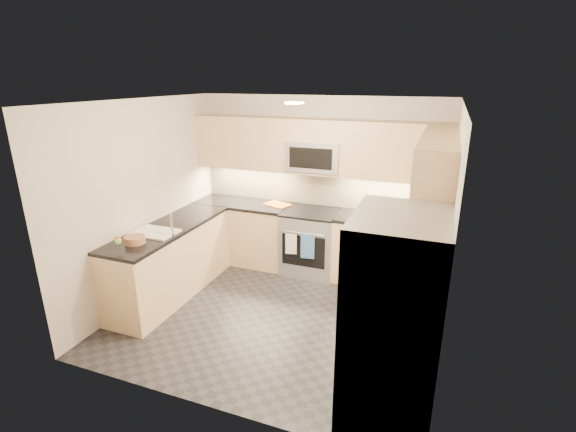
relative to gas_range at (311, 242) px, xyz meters
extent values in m
cube|color=#222227|center=(0.00, -1.28, -0.46)|extent=(3.60, 3.20, 0.00)
cube|color=beige|center=(0.00, -1.28, 2.04)|extent=(3.60, 3.20, 0.02)
cube|color=#BFB4A7|center=(0.00, 0.32, 0.79)|extent=(3.60, 0.02, 2.50)
cube|color=#BFB4A7|center=(0.00, -2.88, 0.79)|extent=(3.60, 0.02, 2.50)
cube|color=#BFB4A7|center=(-1.80, -1.28, 0.79)|extent=(0.02, 3.20, 2.50)
cube|color=#BFB4A7|center=(1.80, -1.28, 0.79)|extent=(0.02, 3.20, 2.50)
cube|color=#DDB885|center=(-1.09, 0.02, -0.01)|extent=(1.42, 0.60, 0.90)
cube|color=#DDB885|center=(1.09, 0.02, -0.01)|extent=(1.42, 0.60, 0.90)
cube|color=#DDB885|center=(1.50, -1.12, -0.01)|extent=(0.60, 1.70, 0.90)
cube|color=#DDB885|center=(-1.50, -1.28, -0.01)|extent=(0.60, 2.00, 0.90)
cube|color=black|center=(-1.09, 0.02, 0.47)|extent=(1.42, 0.63, 0.04)
cube|color=black|center=(1.09, 0.02, 0.47)|extent=(1.42, 0.63, 0.04)
cube|color=black|center=(1.50, -1.12, 0.47)|extent=(0.63, 1.70, 0.04)
cube|color=black|center=(-1.50, -1.28, 0.47)|extent=(0.63, 2.00, 0.04)
cube|color=#DDB885|center=(0.00, 0.15, 1.37)|extent=(3.60, 0.35, 0.75)
cube|color=#DDB885|center=(1.62, -1.00, 1.37)|extent=(0.35, 1.95, 0.75)
cube|color=tan|center=(0.00, 0.32, 0.74)|extent=(3.60, 0.01, 0.51)
cube|color=tan|center=(1.80, -0.82, 0.74)|extent=(0.01, 2.30, 0.51)
cube|color=#97999F|center=(0.00, 0.00, 0.00)|extent=(0.76, 0.65, 0.91)
cube|color=black|center=(0.00, 0.00, 0.46)|extent=(0.76, 0.65, 0.03)
cube|color=black|center=(0.00, -0.33, -0.01)|extent=(0.62, 0.02, 0.45)
cylinder|color=#B2B5BA|center=(0.00, -0.35, 0.26)|extent=(0.60, 0.02, 0.02)
cube|color=#AAABB2|center=(0.00, 0.12, 1.24)|extent=(0.76, 0.40, 0.40)
cube|color=black|center=(0.00, -0.08, 1.24)|extent=(0.60, 0.01, 0.28)
cube|color=#A4A8AC|center=(1.45, -2.43, 0.45)|extent=(0.70, 0.90, 1.80)
cylinder|color=#B2B5BA|center=(1.08, -2.61, 0.49)|extent=(0.02, 0.02, 1.20)
cylinder|color=#B2B5BA|center=(1.08, -2.25, 0.49)|extent=(0.02, 0.02, 1.20)
cube|color=white|center=(-1.50, -1.53, 0.42)|extent=(0.52, 0.38, 0.16)
cylinder|color=silver|center=(-1.24, -1.53, 0.62)|extent=(0.03, 0.03, 0.28)
cylinder|color=#47A750|center=(1.20, -0.02, 0.57)|extent=(0.32, 0.32, 0.18)
cube|color=#C25212|center=(-0.55, 0.09, 0.49)|extent=(0.44, 0.38, 0.01)
cylinder|color=#A7714E|center=(-1.51, -1.87, 0.53)|extent=(0.30, 0.30, 0.08)
sphere|color=#A93913|center=(-1.54, -2.08, 0.60)|extent=(0.07, 0.07, 0.07)
sphere|color=#60A747|center=(-1.50, -2.13, 0.60)|extent=(0.07, 0.07, 0.07)
cube|color=white|center=(-0.17, -0.37, 0.10)|extent=(0.15, 0.05, 0.30)
cube|color=#356292|center=(0.07, -0.37, 0.10)|extent=(0.19, 0.04, 0.36)
camera|label=1|loc=(1.68, -5.36, 2.29)|focal=26.00mm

